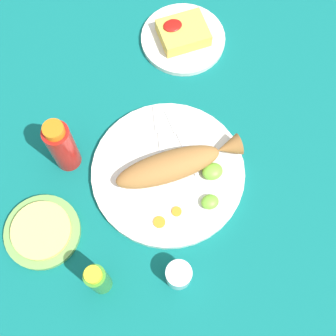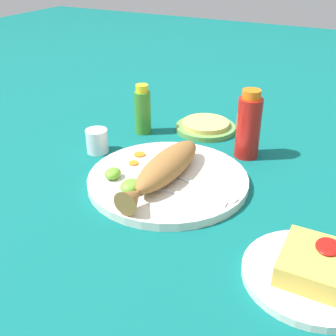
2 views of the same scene
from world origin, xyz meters
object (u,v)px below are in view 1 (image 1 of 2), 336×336
at_px(fried_fish, 175,164).
at_px(side_plate_fries, 183,39).
at_px(main_plate, 168,173).
at_px(hot_sauce_bottle_green, 98,279).
at_px(fork_near, 159,136).
at_px(tortilla_plate, 43,232).
at_px(fork_far, 179,136).
at_px(hot_sauce_bottle_red, 62,146).
at_px(salt_cup, 179,275).

xyz_separation_m(fried_fish, side_plate_fries, (-0.14, -0.34, -0.04)).
xyz_separation_m(main_plate, fried_fish, (-0.02, 0.00, 0.04)).
bearing_deg(fried_fish, hot_sauce_bottle_green, 39.92).
height_order(fork_near, tortilla_plate, fork_near).
distance_m(main_plate, fork_far, 0.09).
distance_m(fork_far, hot_sauce_bottle_green, 0.38).
bearing_deg(fried_fish, main_plate, -0.00).
distance_m(fork_near, hot_sauce_bottle_red, 0.22).
xyz_separation_m(main_plate, salt_cup, (0.06, 0.23, 0.02)).
xyz_separation_m(hot_sauce_bottle_green, tortilla_plate, (0.09, -0.15, -0.06)).
bearing_deg(tortilla_plate, fried_fish, -172.88).
bearing_deg(side_plate_fries, fork_near, 59.13).
bearing_deg(side_plate_fries, main_plate, 64.93).
xyz_separation_m(fried_fish, tortilla_plate, (0.32, 0.04, -0.04)).
distance_m(salt_cup, tortilla_plate, 0.31).
height_order(main_plate, side_plate_fries, main_plate).
bearing_deg(fried_fish, fork_near, -84.33).
height_order(hot_sauce_bottle_green, salt_cup, hot_sauce_bottle_green).
height_order(fork_near, hot_sauce_bottle_green, hot_sauce_bottle_green).
xyz_separation_m(fork_far, salt_cup, (0.11, 0.30, 0.01)).
distance_m(fried_fish, side_plate_fries, 0.37).
bearing_deg(salt_cup, fork_near, -101.63).
height_order(main_plate, fried_fish, fried_fish).
bearing_deg(hot_sauce_bottle_green, main_plate, -138.48).
bearing_deg(side_plate_fries, fork_far, 68.45).
xyz_separation_m(hot_sauce_bottle_red, hot_sauce_bottle_green, (0.01, 0.30, -0.02)).
bearing_deg(side_plate_fries, hot_sauce_bottle_red, 31.95).
xyz_separation_m(side_plate_fries, tortilla_plate, (0.46, 0.38, 0.00)).
distance_m(main_plate, fork_near, 0.09).
bearing_deg(fork_far, hot_sauce_bottle_red, 79.44).
bearing_deg(fork_near, main_plate, -172.87).
height_order(fried_fish, hot_sauce_bottle_green, hot_sauce_bottle_green).
height_order(fork_near, hot_sauce_bottle_red, hot_sauce_bottle_red).
bearing_deg(hot_sauce_bottle_red, fried_fish, 154.02).
relative_size(main_plate, tortilla_plate, 2.10).
distance_m(fork_far, salt_cup, 0.32).
bearing_deg(hot_sauce_bottle_green, fried_fish, -140.74).
relative_size(main_plate, fork_far, 1.88).
bearing_deg(hot_sauce_bottle_red, hot_sauce_bottle_green, 88.83).
bearing_deg(main_plate, fork_near, -96.17).
relative_size(fried_fish, tortilla_plate, 1.75).
height_order(fork_far, side_plate_fries, fork_far).
bearing_deg(hot_sauce_bottle_red, side_plate_fries, -148.05).
height_order(hot_sauce_bottle_green, tortilla_plate, hot_sauce_bottle_green).
xyz_separation_m(fried_fish, salt_cup, (0.07, 0.23, -0.02)).
distance_m(hot_sauce_bottle_red, side_plate_fries, 0.43).
relative_size(fork_near, salt_cup, 3.09).
bearing_deg(hot_sauce_bottle_green, fork_far, -135.44).
relative_size(fork_near, hot_sauce_bottle_red, 1.09).
height_order(fried_fish, side_plate_fries, fried_fish).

